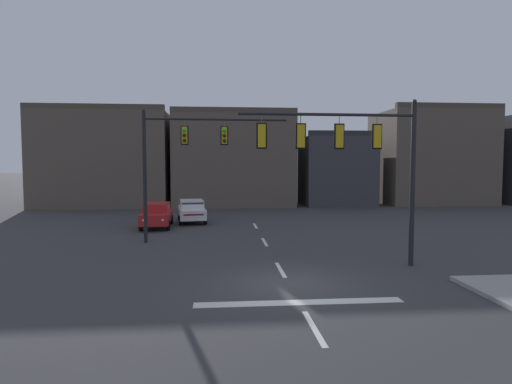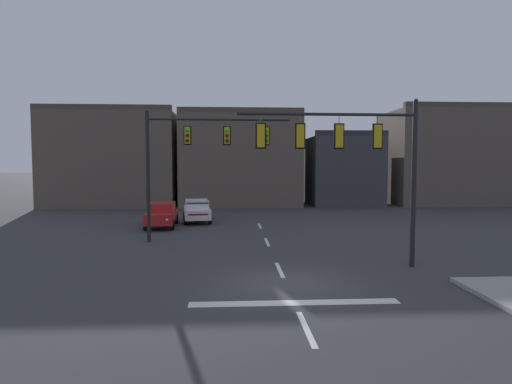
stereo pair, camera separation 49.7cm
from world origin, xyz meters
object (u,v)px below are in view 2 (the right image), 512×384
car_lot_nearside (197,210)px  signal_mast_near_side (354,150)px  car_lot_middle (162,214)px  signal_mast_far_side (194,150)px

car_lot_nearside → signal_mast_near_side: bearing=-62.2°
signal_mast_near_side → car_lot_middle: bearing=129.1°
signal_mast_far_side → car_lot_middle: (-2.68, 5.56, -4.13)m
signal_mast_far_side → car_lot_nearside: (-0.53, 7.87, -4.13)m
signal_mast_far_side → car_lot_middle: bearing=115.7°
signal_mast_near_side → car_lot_middle: (-9.59, 11.79, -3.90)m
car_lot_nearside → car_lot_middle: same height
signal_mast_near_side → car_lot_nearside: (-7.44, 14.10, -3.90)m
signal_mast_far_side → car_lot_middle: size_ratio=1.71×
signal_mast_near_side → signal_mast_far_side: signal_mast_far_side is taller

